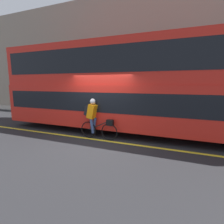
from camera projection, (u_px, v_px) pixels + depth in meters
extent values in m
plane|color=#232326|center=(99.00, 139.00, 6.84)|extent=(80.00, 80.00, 0.00)
cube|color=yellow|center=(98.00, 140.00, 6.79)|extent=(50.00, 0.14, 0.01)
cube|color=#A8A399|center=(132.00, 117.00, 11.29)|extent=(60.00, 1.62, 0.10)
cube|color=gray|center=(137.00, 55.00, 11.52)|extent=(60.00, 0.30, 8.05)
cylinder|color=black|center=(64.00, 115.00, 9.18)|extent=(1.07, 0.30, 1.07)
cube|color=red|center=(131.00, 105.00, 7.71)|extent=(11.75, 2.56, 1.79)
cube|color=black|center=(131.00, 101.00, 7.68)|extent=(11.28, 2.58, 0.79)
cube|color=red|center=(131.00, 64.00, 7.42)|extent=(11.75, 2.46, 1.76)
cube|color=black|center=(131.00, 62.00, 7.41)|extent=(11.28, 2.48, 0.99)
torus|color=black|center=(109.00, 132.00, 6.69)|extent=(0.66, 0.04, 0.66)
torus|color=black|center=(89.00, 130.00, 7.03)|extent=(0.66, 0.04, 0.66)
cylinder|color=black|center=(99.00, 126.00, 6.83)|extent=(0.92, 0.03, 0.45)
cylinder|color=black|center=(91.00, 124.00, 6.95)|extent=(0.03, 0.03, 0.49)
cube|color=black|center=(110.00, 123.00, 6.62)|extent=(0.26, 0.16, 0.22)
cube|color=orange|center=(92.00, 111.00, 6.84)|extent=(0.37, 0.32, 0.58)
cube|color=black|center=(87.00, 111.00, 6.91)|extent=(0.21, 0.26, 0.38)
cylinder|color=#384C7A|center=(94.00, 125.00, 7.00)|extent=(0.21, 0.11, 0.60)
cylinder|color=#384C7A|center=(92.00, 126.00, 6.84)|extent=(0.19, 0.11, 0.60)
sphere|color=tan|center=(93.00, 102.00, 6.77)|extent=(0.19, 0.19, 0.19)
sphere|color=silver|center=(93.00, 101.00, 6.76)|extent=(0.21, 0.21, 0.21)
cylinder|color=#262628|center=(85.00, 106.00, 12.41)|extent=(0.51, 0.51, 1.02)
cylinder|color=#59595B|center=(58.00, 96.00, 13.21)|extent=(0.07, 0.07, 2.21)
cube|color=#1959B2|center=(57.00, 85.00, 13.03)|extent=(0.36, 0.02, 0.36)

